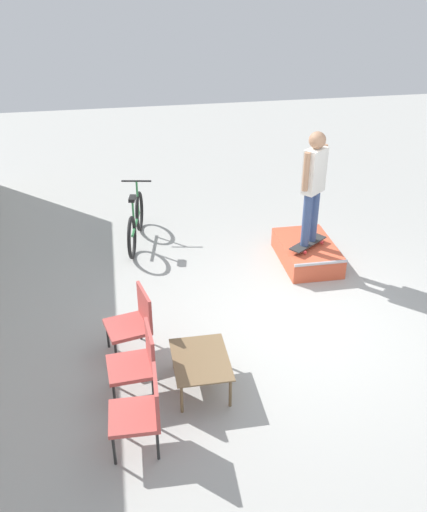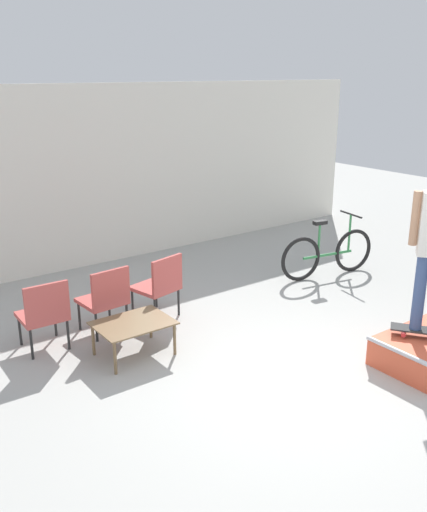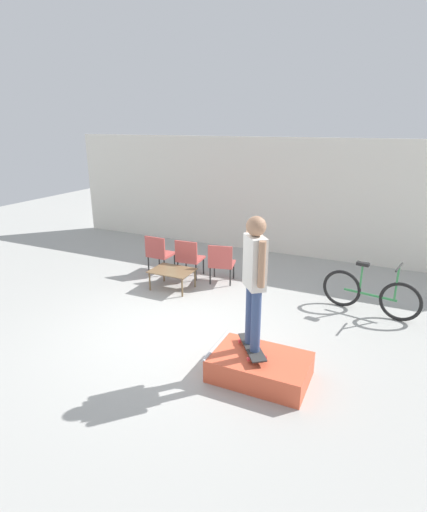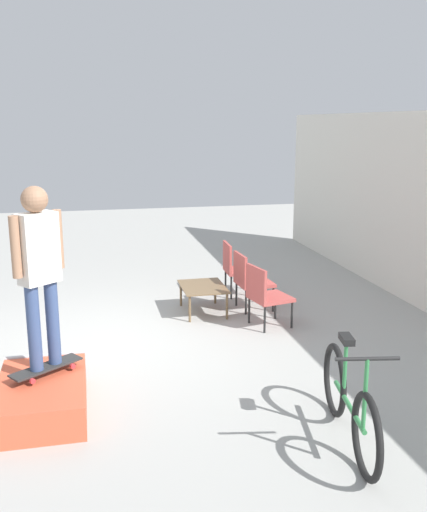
# 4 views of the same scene
# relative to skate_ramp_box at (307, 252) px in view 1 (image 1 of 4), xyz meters

# --- Properties ---
(ground_plane) EXTENTS (24.00, 24.00, 0.00)m
(ground_plane) POSITION_rel_skate_ramp_box_xyz_m (-1.67, 0.64, -0.17)
(ground_plane) COLOR #A8A8A3
(skate_ramp_box) EXTENTS (1.33, 0.85, 0.36)m
(skate_ramp_box) POSITION_rel_skate_ramp_box_xyz_m (0.00, 0.00, 0.00)
(skate_ramp_box) COLOR #DB5638
(skate_ramp_box) RESTS_ON ground_plane
(skateboard_on_ramp) EXTENTS (0.60, 0.72, 0.07)m
(skateboard_on_ramp) POSITION_rel_skate_ramp_box_xyz_m (-0.14, 0.05, 0.25)
(skateboard_on_ramp) COLOR #2D2D2D
(skateboard_on_ramp) RESTS_ON skate_ramp_box
(person_skater) EXTENTS (0.39, 0.46, 1.82)m
(person_skater) POSITION_rel_skate_ramp_box_xyz_m (-0.14, 0.05, 1.34)
(person_skater) COLOR #384C7A
(person_skater) RESTS_ON skateboard_on_ramp
(coffee_table) EXTENTS (0.87, 0.66, 0.42)m
(coffee_table) POSITION_rel_skate_ramp_box_xyz_m (-2.67, 2.19, 0.20)
(coffee_table) COLOR brown
(coffee_table) RESTS_ON ground_plane
(patio_chair_left) EXTENTS (0.53, 0.53, 0.89)m
(patio_chair_left) POSITION_rel_skate_ramp_box_xyz_m (-3.45, 2.91, 0.33)
(patio_chair_left) COLOR black
(patio_chair_left) RESTS_ON ground_plane
(patio_chair_center) EXTENTS (0.56, 0.56, 0.89)m
(patio_chair_center) POSITION_rel_skate_ramp_box_xyz_m (-2.66, 2.91, 0.33)
(patio_chair_center) COLOR black
(patio_chair_center) RESTS_ON ground_plane
(patio_chair_right) EXTENTS (0.62, 0.62, 0.89)m
(patio_chair_right) POSITION_rel_skate_ramp_box_xyz_m (-1.87, 2.91, 0.33)
(patio_chair_right) COLOR black
(patio_chair_right) RESTS_ON ground_plane
(bicycle) EXTENTS (1.74, 0.52, 1.00)m
(bicycle) POSITION_rel_skate_ramp_box_xyz_m (1.17, 2.73, 0.21)
(bicycle) COLOR black
(bicycle) RESTS_ON ground_plane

